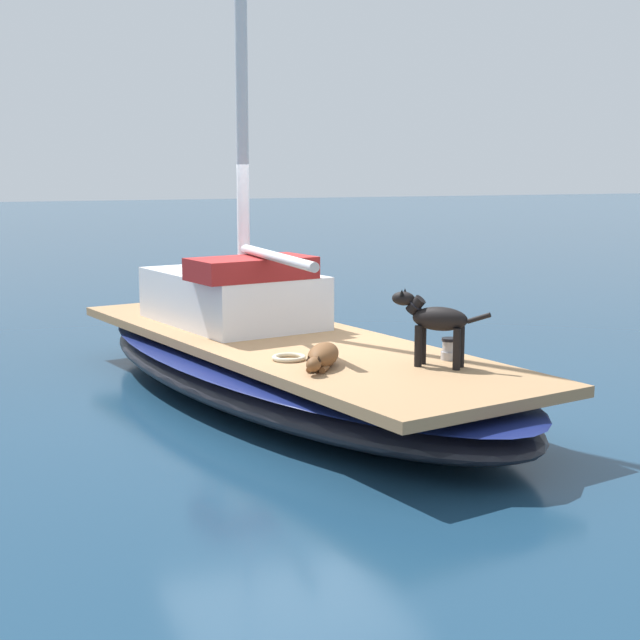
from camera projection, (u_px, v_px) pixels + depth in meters
ground_plane at (286, 398)px, 10.11m from camera, size 120.00×120.00×0.00m
sailboat_main at (286, 368)px, 10.06m from camera, size 3.91×7.59×0.66m
cabin_house at (234, 294)px, 10.86m from camera, size 1.81×2.46×0.84m
dog_black at (435, 321)px, 8.53m from camera, size 0.72×0.73×0.70m
dog_brown at (322, 356)px, 8.52m from camera, size 0.61×0.83×0.22m
deck_winch at (449, 349)px, 8.88m from camera, size 0.16×0.16×0.21m
coiled_rope at (289, 358)px, 8.88m from camera, size 0.32×0.32×0.04m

